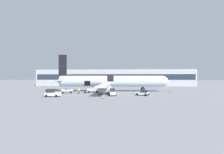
{
  "coord_description": "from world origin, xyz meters",
  "views": [
    {
      "loc": [
        2.86,
        -40.03,
        4.03
      ],
      "look_at": [
        0.66,
        0.73,
        4.27
      ],
      "focal_mm": 24.0,
      "sensor_mm": 36.0,
      "label": 1
    }
  ],
  "objects_px": {
    "baggage_tug_rear": "(112,92)",
    "ground_crew_driver": "(102,90)",
    "ground_crew_loader_a": "(107,89)",
    "ground_crew_loader_b": "(79,90)",
    "baggage_tug_mid": "(52,94)",
    "baggage_tug_lead": "(143,93)",
    "baggage_cart_loading": "(94,91)",
    "ground_crew_supervisor": "(108,90)",
    "baggage_cart_queued": "(67,91)",
    "suitcase_on_tarmac_upright": "(85,92)",
    "airplane": "(109,82)"
  },
  "relations": [
    {
      "from": "baggage_tug_rear",
      "to": "ground_crew_driver",
      "type": "distance_m",
      "value": 5.9
    },
    {
      "from": "ground_crew_loader_a",
      "to": "ground_crew_loader_b",
      "type": "height_order",
      "value": "ground_crew_loader_a"
    },
    {
      "from": "baggage_tug_mid",
      "to": "ground_crew_loader_a",
      "type": "height_order",
      "value": "baggage_tug_mid"
    },
    {
      "from": "baggage_tug_lead",
      "to": "baggage_cart_loading",
      "type": "height_order",
      "value": "baggage_tug_lead"
    },
    {
      "from": "ground_crew_supervisor",
      "to": "baggage_cart_queued",
      "type": "bearing_deg",
      "value": -174.1
    },
    {
      "from": "ground_crew_driver",
      "to": "ground_crew_loader_b",
      "type": "bearing_deg",
      "value": -165.22
    },
    {
      "from": "suitcase_on_tarmac_upright",
      "to": "baggage_tug_rear",
      "type": "bearing_deg",
      "value": -29.15
    },
    {
      "from": "ground_crew_loader_a",
      "to": "airplane",
      "type": "bearing_deg",
      "value": 84.04
    },
    {
      "from": "baggage_cart_loading",
      "to": "ground_crew_driver",
      "type": "relative_size",
      "value": 2.46
    },
    {
      "from": "baggage_tug_rear",
      "to": "baggage_cart_queued",
      "type": "relative_size",
      "value": 0.85
    },
    {
      "from": "baggage_tug_mid",
      "to": "baggage_cart_queued",
      "type": "xyz_separation_m",
      "value": [
        0.57,
        7.59,
        -0.15
      ]
    },
    {
      "from": "baggage_tug_mid",
      "to": "ground_crew_driver",
      "type": "xyz_separation_m",
      "value": [
        9.65,
        8.23,
        0.17
      ]
    },
    {
      "from": "baggage_tug_lead",
      "to": "ground_crew_supervisor",
      "type": "height_order",
      "value": "ground_crew_supervisor"
    },
    {
      "from": "baggage_cart_loading",
      "to": "baggage_tug_lead",
      "type": "bearing_deg",
      "value": -25.66
    },
    {
      "from": "airplane",
      "to": "baggage_tug_rear",
      "type": "bearing_deg",
      "value": -81.84
    },
    {
      "from": "ground_crew_loader_a",
      "to": "ground_crew_loader_b",
      "type": "distance_m",
      "value": 7.96
    },
    {
      "from": "airplane",
      "to": "baggage_cart_queued",
      "type": "xyz_separation_m",
      "value": [
        -10.63,
        -5.8,
        -2.35
      ]
    },
    {
      "from": "baggage_cart_queued",
      "to": "ground_crew_supervisor",
      "type": "bearing_deg",
      "value": 5.9
    },
    {
      "from": "baggage_cart_loading",
      "to": "baggage_cart_queued",
      "type": "bearing_deg",
      "value": -164.86
    },
    {
      "from": "baggage_cart_loading",
      "to": "ground_crew_driver",
      "type": "bearing_deg",
      "value": -25.17
    },
    {
      "from": "baggage_cart_queued",
      "to": "ground_crew_loader_b",
      "type": "bearing_deg",
      "value": -14.71
    },
    {
      "from": "ground_crew_driver",
      "to": "baggage_cart_queued",
      "type": "bearing_deg",
      "value": -175.95
    },
    {
      "from": "baggage_tug_rear",
      "to": "ground_crew_supervisor",
      "type": "height_order",
      "value": "ground_crew_supervisor"
    },
    {
      "from": "ground_crew_loader_a",
      "to": "suitcase_on_tarmac_upright",
      "type": "height_order",
      "value": "ground_crew_loader_a"
    },
    {
      "from": "ground_crew_loader_b",
      "to": "baggage_cart_loading",
      "type": "bearing_deg",
      "value": 38.95
    },
    {
      "from": "ground_crew_loader_a",
      "to": "baggage_cart_queued",
      "type": "bearing_deg",
      "value": -164.23
    },
    {
      "from": "ground_crew_loader_b",
      "to": "suitcase_on_tarmac_upright",
      "type": "bearing_deg",
      "value": 20.05
    },
    {
      "from": "ground_crew_driver",
      "to": "baggage_cart_loading",
      "type": "bearing_deg",
      "value": 154.83
    },
    {
      "from": "baggage_tug_rear",
      "to": "baggage_cart_queued",
      "type": "bearing_deg",
      "value": 159.91
    },
    {
      "from": "baggage_tug_lead",
      "to": "baggage_tug_mid",
      "type": "height_order",
      "value": "baggage_tug_mid"
    },
    {
      "from": "baggage_cart_loading",
      "to": "suitcase_on_tarmac_upright",
      "type": "xyz_separation_m",
      "value": [
        -1.85,
        -2.14,
        -0.33
      ]
    },
    {
      "from": "ground_crew_driver",
      "to": "baggage_tug_mid",
      "type": "bearing_deg",
      "value": -139.53
    },
    {
      "from": "ground_crew_supervisor",
      "to": "ground_crew_loader_a",
      "type": "bearing_deg",
      "value": 100.98
    },
    {
      "from": "baggage_tug_lead",
      "to": "baggage_tug_rear",
      "type": "relative_size",
      "value": 1.01
    },
    {
      "from": "ground_crew_supervisor",
      "to": "suitcase_on_tarmac_upright",
      "type": "bearing_deg",
      "value": -166.21
    },
    {
      "from": "airplane",
      "to": "baggage_tug_mid",
      "type": "distance_m",
      "value": 17.59
    },
    {
      "from": "ground_crew_loader_b",
      "to": "ground_crew_supervisor",
      "type": "relative_size",
      "value": 0.91
    },
    {
      "from": "baggage_tug_rear",
      "to": "suitcase_on_tarmac_upright",
      "type": "distance_m",
      "value": 8.38
    },
    {
      "from": "airplane",
      "to": "baggage_tug_mid",
      "type": "height_order",
      "value": "airplane"
    },
    {
      "from": "baggage_cart_loading",
      "to": "baggage_cart_queued",
      "type": "relative_size",
      "value": 1.08
    },
    {
      "from": "baggage_tug_mid",
      "to": "ground_crew_supervisor",
      "type": "xyz_separation_m",
      "value": [
        11.25,
        8.69,
        0.18
      ]
    },
    {
      "from": "airplane",
      "to": "ground_crew_driver",
      "type": "distance_m",
      "value": 5.75
    },
    {
      "from": "suitcase_on_tarmac_upright",
      "to": "baggage_tug_mid",
      "type": "bearing_deg",
      "value": -126.45
    },
    {
      "from": "baggage_cart_loading",
      "to": "ground_crew_loader_a",
      "type": "xyz_separation_m",
      "value": [
        3.7,
        1.12,
        0.25
      ]
    },
    {
      "from": "baggage_tug_mid",
      "to": "ground_crew_loader_b",
      "type": "bearing_deg",
      "value": 59.85
    },
    {
      "from": "airplane",
      "to": "ground_crew_driver",
      "type": "relative_size",
      "value": 20.4
    },
    {
      "from": "baggage_tug_rear",
      "to": "ground_crew_loader_b",
      "type": "relative_size",
      "value": 2.1
    },
    {
      "from": "baggage_tug_mid",
      "to": "suitcase_on_tarmac_upright",
      "type": "height_order",
      "value": "baggage_tug_mid"
    },
    {
      "from": "baggage_tug_lead",
      "to": "baggage_tug_mid",
      "type": "relative_size",
      "value": 0.98
    },
    {
      "from": "airplane",
      "to": "ground_crew_loader_a",
      "type": "height_order",
      "value": "airplane"
    }
  ]
}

